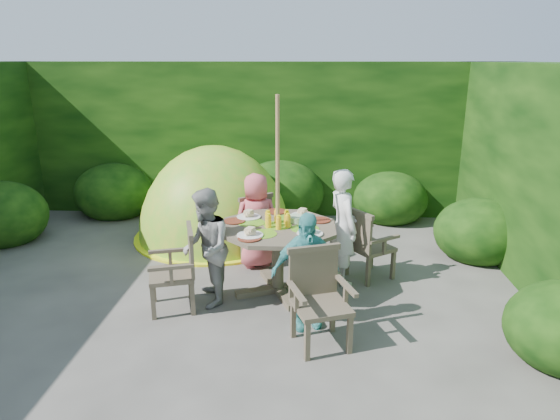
# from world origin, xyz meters

# --- Properties ---
(ground) EXTENTS (60.00, 60.00, 0.00)m
(ground) POSITION_xyz_m (0.00, 0.00, 0.00)
(ground) COLOR #494641
(ground) RESTS_ON ground
(hedge_enclosure) EXTENTS (9.00, 9.00, 2.50)m
(hedge_enclosure) POSITION_xyz_m (0.00, 1.33, 1.25)
(hedge_enclosure) COLOR black
(hedge_enclosure) RESTS_ON ground
(patio_table) EXTENTS (1.79, 1.79, 0.95)m
(patio_table) POSITION_xyz_m (0.75, 0.60, 0.67)
(patio_table) COLOR #443A2C
(patio_table) RESTS_ON ground
(parasol_pole) EXTENTS (0.06, 0.06, 2.20)m
(parasol_pole) POSITION_xyz_m (0.75, 0.60, 1.10)
(parasol_pole) COLOR olive
(parasol_pole) RESTS_ON ground
(garden_chair_right) EXTENTS (0.65, 0.67, 0.84)m
(garden_chair_right) POSITION_xyz_m (1.77, 1.02, 0.45)
(garden_chair_right) COLOR #443A2C
(garden_chair_right) RESTS_ON ground
(garden_chair_left) EXTENTS (0.58, 0.62, 0.85)m
(garden_chair_left) POSITION_xyz_m (-0.26, 0.15, 0.45)
(garden_chair_left) COLOR #443A2C
(garden_chair_left) RESTS_ON ground
(garden_chair_back) EXTENTS (0.67, 0.66, 0.85)m
(garden_chair_back) POSITION_xyz_m (0.33, 1.62, 0.45)
(garden_chair_back) COLOR #443A2C
(garden_chair_back) RESTS_ON ground
(garden_chair_front) EXTENTS (0.64, 0.61, 0.87)m
(garden_chair_front) POSITION_xyz_m (1.19, -0.42, 0.46)
(garden_chair_front) COLOR #443A2C
(garden_chair_front) RESTS_ON ground
(child_right) EXTENTS (0.49, 0.59, 1.37)m
(child_right) POSITION_xyz_m (1.48, 0.91, 0.68)
(child_right) COLOR silver
(child_right) RESTS_ON ground
(child_left) EXTENTS (0.63, 0.73, 1.27)m
(child_left) POSITION_xyz_m (0.01, 0.28, 0.63)
(child_left) COLOR gray
(child_left) RESTS_ON ground
(child_back) EXTENTS (0.69, 0.59, 1.21)m
(child_back) POSITION_xyz_m (0.43, 1.33, 0.60)
(child_back) COLOR #D75962
(child_back) RESTS_ON ground
(child_front) EXTENTS (0.75, 0.51, 1.18)m
(child_front) POSITION_xyz_m (1.07, -0.14, 0.59)
(child_front) COLOR #48A8A8
(child_front) RESTS_ON ground
(dome_tent) EXTENTS (2.69, 2.69, 2.71)m
(dome_tent) POSITION_xyz_m (-0.31, 2.38, 0.00)
(dome_tent) COLOR #69CE27
(dome_tent) RESTS_ON ground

